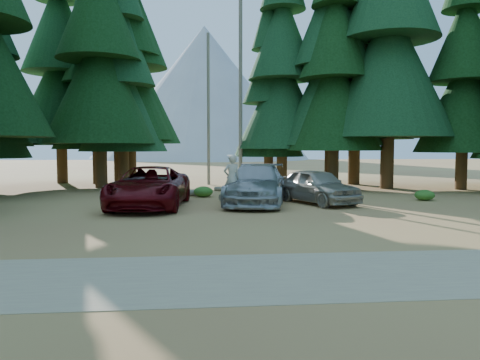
{
  "coord_description": "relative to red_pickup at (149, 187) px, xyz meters",
  "views": [
    {
      "loc": [
        -2.1,
        -15.34,
        2.49
      ],
      "look_at": [
        -0.41,
        2.25,
        1.25
      ],
      "focal_mm": 35.0,
      "sensor_mm": 36.0,
      "label": 1
    }
  ],
  "objects": [
    {
      "name": "ground",
      "position": [
        3.99,
        -4.2,
        -0.85
      ],
      "size": [
        160.0,
        160.0,
        0.0
      ],
      "primitive_type": "plane",
      "color": "#AA7348",
      "rests_on": "ground"
    },
    {
      "name": "shrub_left",
      "position": [
        1.07,
        5.68,
        -0.55
      ],
      "size": [
        1.07,
        1.07,
        0.59
      ],
      "primitive_type": "ellipsoid",
      "color": "#27641E",
      "rests_on": "ground"
    },
    {
      "name": "snag_back",
      "position": [
        2.79,
        11.8,
        4.15
      ],
      "size": [
        0.2,
        0.2,
        10.0
      ],
      "primitive_type": "cylinder",
      "color": "#6A6055",
      "rests_on": "ground"
    },
    {
      "name": "mountain_peak",
      "position": [
        1.41,
        84.03,
        11.86
      ],
      "size": [
        48.0,
        50.0,
        28.0
      ],
      "color": "#999CA1",
      "rests_on": "ground"
    },
    {
      "name": "shrub_far_right",
      "position": [
        8.47,
        5.62,
        -0.58
      ],
      "size": [
        0.98,
        0.98,
        0.54
      ],
      "primitive_type": "ellipsoid",
      "color": "#27641E",
      "rests_on": "ground"
    },
    {
      "name": "frisbee_player",
      "position": [
        3.38,
        -0.52,
        0.37
      ],
      "size": [
        0.82,
        0.66,
        1.95
      ],
      "rotation": [
        0.0,
        0.0,
        3.46
      ],
      "color": "beige",
      "rests_on": "ground"
    },
    {
      "name": "shrub_right",
      "position": [
        7.44,
        5.04,
        -0.56
      ],
      "size": [
        1.06,
        1.06,
        0.59
      ],
      "primitive_type": "ellipsoid",
      "color": "#27641E",
      "rests_on": "ground"
    },
    {
      "name": "shrub_far_left",
      "position": [
        -1.44,
        3.44,
        -0.55
      ],
      "size": [
        1.07,
        1.07,
        0.59
      ],
      "primitive_type": "ellipsoid",
      "color": "#27641E",
      "rests_on": "ground"
    },
    {
      "name": "forest_belt_north",
      "position": [
        3.99,
        10.8,
        -0.85
      ],
      "size": [
        36.0,
        7.0,
        22.0
      ],
      "primitive_type": null,
      "color": "black",
      "rests_on": "ground"
    },
    {
      "name": "red_pickup",
      "position": [
        0.0,
        0.0,
        0.0
      ],
      "size": [
        3.4,
        6.35,
        1.7
      ],
      "primitive_type": "imported",
      "rotation": [
        0.0,
        0.0,
        -0.1
      ],
      "color": "#58070D",
      "rests_on": "ground"
    },
    {
      "name": "shrub_center_right",
      "position": [
        2.29,
        3.86,
        -0.58
      ],
      "size": [
        0.97,
        0.97,
        0.53
      ],
      "primitive_type": "ellipsoid",
      "color": "#27641E",
      "rests_on": "ground"
    },
    {
      "name": "gravel_strip",
      "position": [
        3.99,
        -10.7,
        -0.84
      ],
      "size": [
        26.0,
        3.5,
        0.01
      ],
      "primitive_type": "cube",
      "color": "tan",
      "rests_on": "ground"
    },
    {
      "name": "silver_minivan_right",
      "position": [
        7.28,
        0.69,
        -0.08
      ],
      "size": [
        3.42,
        4.89,
        1.55
      ],
      "primitive_type": "imported",
      "rotation": [
        0.0,
        0.0,
        0.39
      ],
      "color": "#ACA799",
      "rests_on": "ground"
    },
    {
      "name": "shrub_center_left",
      "position": [
        5.05,
        4.55,
        -0.57
      ],
      "size": [
        1.0,
        1.0,
        0.55
      ],
      "primitive_type": "ellipsoid",
      "color": "#27641E",
      "rests_on": "ground"
    },
    {
      "name": "snag_front",
      "position": [
        4.79,
        10.3,
        5.15
      ],
      "size": [
        0.24,
        0.24,
        12.0
      ],
      "primitive_type": "cylinder",
      "color": "#6A6055",
      "rests_on": "ground"
    },
    {
      "name": "log_right",
      "position": [
        5.13,
        3.16,
        -0.7
      ],
      "size": [
        4.33,
        2.52,
        0.3
      ],
      "primitive_type": "cylinder",
      "rotation": [
        0.0,
        1.57,
        0.49
      ],
      "color": "#6A6055",
      "rests_on": "ground"
    },
    {
      "name": "log_mid",
      "position": [
        4.18,
        6.3,
        -0.73
      ],
      "size": [
        2.46,
        1.93,
        0.24
      ],
      "primitive_type": "cylinder",
      "rotation": [
        0.0,
        1.57,
        -0.65
      ],
      "color": "#6A6055",
      "rests_on": "ground"
    },
    {
      "name": "log_left",
      "position": [
        0.45,
        3.82,
        -0.69
      ],
      "size": [
        4.24,
        2.23,
        0.32
      ],
      "primitive_type": "cylinder",
      "rotation": [
        0.0,
        1.57,
        0.44
      ],
      "color": "#6A6055",
      "rests_on": "ground"
    },
    {
      "name": "silver_minivan_center",
      "position": [
        4.57,
        0.74,
        0.02
      ],
      "size": [
        3.73,
        6.41,
        1.75
      ],
      "primitive_type": "imported",
      "rotation": [
        0.0,
        0.0,
        -0.23
      ],
      "color": "#A7AAAF",
      "rests_on": "ground"
    },
    {
      "name": "shrub_edge_east",
      "position": [
        12.61,
        1.34,
        -0.6
      ],
      "size": [
        0.91,
        0.91,
        0.5
      ],
      "primitive_type": "ellipsoid",
      "color": "#27641E",
      "rests_on": "ground"
    }
  ]
}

